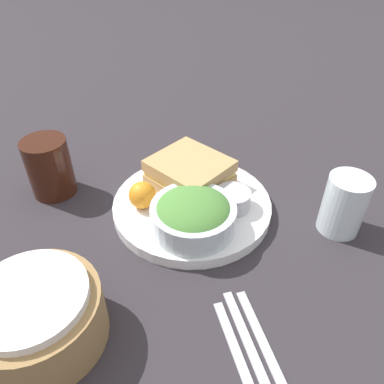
% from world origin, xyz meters
% --- Properties ---
extents(ground_plane, '(4.00, 4.00, 0.00)m').
position_xyz_m(ground_plane, '(0.00, 0.00, 0.00)').
color(ground_plane, '#2D282D').
extents(plate, '(0.27, 0.27, 0.02)m').
position_xyz_m(plate, '(0.00, 0.00, 0.01)').
color(plate, white).
rests_on(plate, ground_plane).
extents(sandwich, '(0.15, 0.15, 0.05)m').
position_xyz_m(sandwich, '(0.04, -0.02, 0.04)').
color(sandwich, tan).
rests_on(sandwich, plate).
extents(salad_bowl, '(0.13, 0.13, 0.06)m').
position_xyz_m(salad_bowl, '(-0.06, 0.03, 0.05)').
color(salad_bowl, silver).
rests_on(salad_bowl, plate).
extents(dressing_cup, '(0.06, 0.06, 0.03)m').
position_xyz_m(dressing_cup, '(-0.05, -0.05, 0.04)').
color(dressing_cup, '#B7B7BC').
rests_on(dressing_cup, plate).
extents(orange_wedge, '(0.05, 0.05, 0.05)m').
position_xyz_m(orange_wedge, '(0.03, 0.08, 0.04)').
color(orange_wedge, orange).
rests_on(orange_wedge, plate).
extents(drink_glass, '(0.08, 0.08, 0.11)m').
position_xyz_m(drink_glass, '(0.18, 0.19, 0.05)').
color(drink_glass, '#38190F').
rests_on(drink_glass, ground_plane).
extents(bread_basket, '(0.16, 0.16, 0.08)m').
position_xyz_m(bread_basket, '(-0.11, 0.28, 0.04)').
color(bread_basket, '#997547').
rests_on(bread_basket, ground_plane).
extents(fork, '(0.17, 0.06, 0.01)m').
position_xyz_m(fork, '(-0.27, 0.05, 0.00)').
color(fork, '#B2B2B7').
rests_on(fork, ground_plane).
extents(knife, '(0.17, 0.06, 0.01)m').
position_xyz_m(knife, '(-0.26, 0.07, 0.00)').
color(knife, '#B2B2B7').
rests_on(knife, ground_plane).
extents(spoon, '(0.15, 0.05, 0.01)m').
position_xyz_m(spoon, '(-0.26, 0.09, 0.00)').
color(spoon, '#B2B2B7').
rests_on(spoon, ground_plane).
extents(water_glass, '(0.07, 0.07, 0.10)m').
position_xyz_m(water_glass, '(-0.16, -0.18, 0.05)').
color(water_glass, silver).
rests_on(water_glass, ground_plane).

